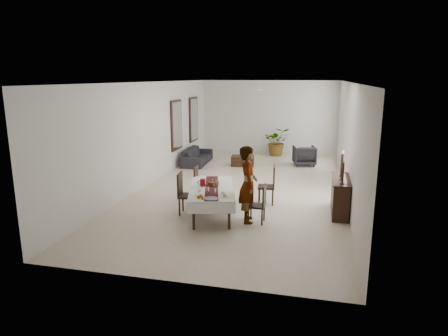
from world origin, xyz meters
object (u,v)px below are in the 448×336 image
sideboard_body (340,197)px  sofa (197,156)px  dining_table_top (212,189)px  red_pitcher (203,183)px  woman (248,184)px

sideboard_body → sofa: sideboard_body is taller
dining_table_top → red_pitcher: (-0.25, 0.07, 0.12)m
woman → sideboard_body: bearing=-76.7°
woman → sideboard_body: woman is taller
sofa → sideboard_body: bearing=-135.2°
red_pitcher → woman: size_ratio=0.10×
red_pitcher → woman: bearing=-17.2°
dining_table_top → red_pitcher: bearing=149.0°
red_pitcher → sofa: 5.86m
dining_table_top → sideboard_body: (3.10, 0.80, -0.22)m
dining_table_top → sofa: size_ratio=1.05×
dining_table_top → red_pitcher: size_ratio=12.00×
woman → sofa: bearing=13.5°
red_pitcher → dining_table_top: bearing=-16.4°
sideboard_body → sofa: bearing=137.2°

